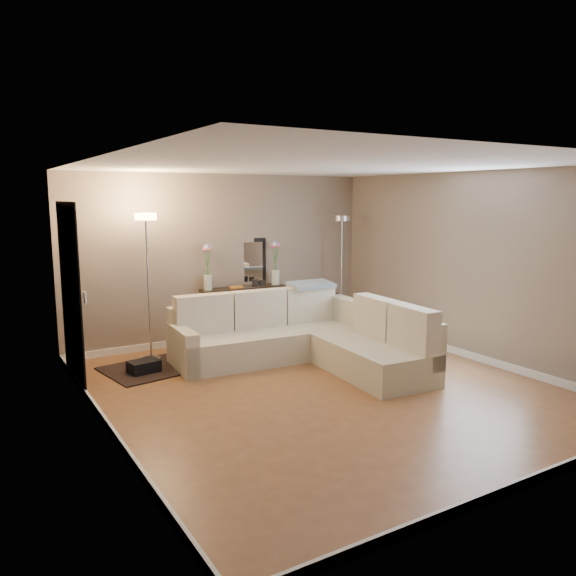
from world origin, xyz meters
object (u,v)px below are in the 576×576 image
sectional_sofa (304,337)px  floor_lamp_lit (147,258)px  floor_lamp_unlit (342,250)px  console_table (238,310)px

sectional_sofa → floor_lamp_lit: 2.39m
sectional_sofa → floor_lamp_unlit: 2.28m
sectional_sofa → floor_lamp_unlit: (1.57, 1.29, 1.03)m
sectional_sofa → console_table: 1.61m
sectional_sofa → console_table: (-0.23, 1.58, 0.13)m
console_table → floor_lamp_unlit: 2.03m
console_table → floor_lamp_lit: (-1.55, -0.40, 0.96)m
sectional_sofa → floor_lamp_lit: (-1.78, 1.18, 1.09)m
sectional_sofa → floor_lamp_lit: bearing=146.4°
sectional_sofa → floor_lamp_lit: floor_lamp_lit is taller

